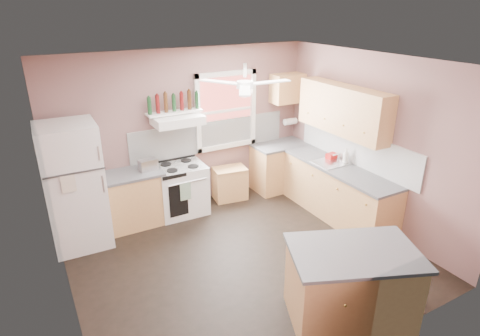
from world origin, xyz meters
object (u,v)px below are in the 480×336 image
refrigerator (75,187)px  toaster (148,165)px  island (350,287)px  cart (230,184)px  stove (181,189)px

refrigerator → toaster: bearing=8.7°
island → cart: bearing=108.5°
island → refrigerator: bearing=150.0°
refrigerator → island: 3.94m
toaster → island: size_ratio=0.22×
cart → island: size_ratio=0.45×
toaster → island: bearing=-75.9°
stove → cart: 0.98m
stove → island: 3.35m
refrigerator → island: (2.37, -3.11, -0.50)m
stove → island: bearing=-75.5°
refrigerator → stove: size_ratio=2.15×
toaster → stove: size_ratio=0.33×
toaster → stove: toaster is taller
toaster → cart: size_ratio=0.48×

